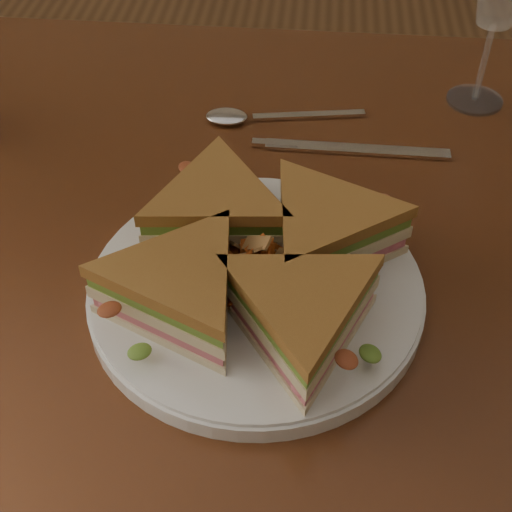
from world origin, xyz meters
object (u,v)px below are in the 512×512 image
object	(u,v)px
table	(214,290)
spoon	(247,117)
sandwich_wedges	(256,260)
knife	(344,149)
plate	(256,290)

from	to	relation	value
table	spoon	size ratio (longest dim) A/B	6.57
sandwich_wedges	spoon	world-z (taller)	sandwich_wedges
sandwich_wedges	knife	world-z (taller)	sandwich_wedges
table	spoon	xyz separation A→B (m)	(0.02, 0.18, 0.10)
plate	sandwich_wedges	bearing A→B (deg)	180.00
table	plate	size ratio (longest dim) A/B	4.14
knife	spoon	bearing A→B (deg)	156.55
plate	spoon	bearing A→B (deg)	97.54
plate	knife	distance (m)	0.23
table	knife	xyz separation A→B (m)	(0.13, 0.13, 0.10)
plate	knife	xyz separation A→B (m)	(0.08, 0.22, -0.01)
table	plate	bearing A→B (deg)	-60.07
spoon	plate	bearing A→B (deg)	-91.91
spoon	knife	size ratio (longest dim) A/B	0.85
sandwich_wedges	spoon	distance (m)	0.28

